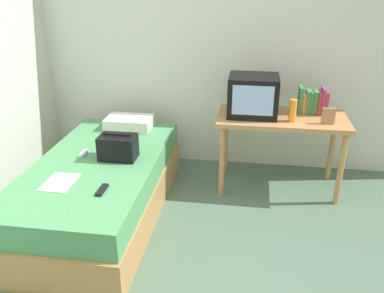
{
  "coord_description": "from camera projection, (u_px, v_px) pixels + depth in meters",
  "views": [
    {
      "loc": [
        0.2,
        -2.08,
        1.92
      ],
      "look_at": [
        -0.26,
        0.98,
        0.58
      ],
      "focal_mm": 37.69,
      "sensor_mm": 36.0,
      "label": 1
    }
  ],
  "objects": [
    {
      "name": "handbag",
      "position": [
        118.0,
        147.0,
        3.3
      ],
      "size": [
        0.3,
        0.2,
        0.22
      ],
      "color": "black",
      "rests_on": "bed"
    },
    {
      "name": "tv",
      "position": [
        253.0,
        96.0,
        3.61
      ],
      "size": [
        0.44,
        0.39,
        0.36
      ],
      "color": "black",
      "rests_on": "desk"
    },
    {
      "name": "picture_frame",
      "position": [
        328.0,
        116.0,
        3.43
      ],
      "size": [
        0.11,
        0.02,
        0.14
      ],
      "primitive_type": "cube",
      "color": "#9E754C",
      "rests_on": "desk"
    },
    {
      "name": "wall_back",
      "position": [
        233.0,
        41.0,
        3.98
      ],
      "size": [
        5.2,
        0.1,
        2.6
      ],
      "primitive_type": "cube",
      "color": "silver",
      "rests_on": "ground"
    },
    {
      "name": "water_bottle",
      "position": [
        293.0,
        111.0,
        3.48
      ],
      "size": [
        0.06,
        0.06,
        0.2
      ],
      "primitive_type": "cylinder",
      "color": "orange",
      "rests_on": "desk"
    },
    {
      "name": "desk",
      "position": [
        281.0,
        126.0,
        3.68
      ],
      "size": [
        1.16,
        0.6,
        0.72
      ],
      "color": "#B27F4C",
      "rests_on": "ground"
    },
    {
      "name": "book_row",
      "position": [
        313.0,
        102.0,
        3.69
      ],
      "size": [
        0.26,
        0.17,
        0.25
      ],
      "color": "#337F47",
      "rests_on": "desk"
    },
    {
      "name": "magazine",
      "position": [
        60.0,
        182.0,
        2.95
      ],
      "size": [
        0.21,
        0.29,
        0.01
      ],
      "primitive_type": "cube",
      "color": "white",
      "rests_on": "bed"
    },
    {
      "name": "bed",
      "position": [
        100.0,
        188.0,
        3.4
      ],
      "size": [
        1.0,
        2.0,
        0.5
      ],
      "color": "#B27F4C",
      "rests_on": "ground"
    },
    {
      "name": "remote_dark",
      "position": [
        102.0,
        190.0,
        2.83
      ],
      "size": [
        0.04,
        0.16,
        0.02
      ],
      "primitive_type": "cube",
      "color": "black",
      "rests_on": "bed"
    },
    {
      "name": "remote_silver",
      "position": [
        84.0,
        154.0,
        3.4
      ],
      "size": [
        0.04,
        0.14,
        0.02
      ],
      "primitive_type": "cube",
      "color": "#B7B7BC",
      "rests_on": "bed"
    },
    {
      "name": "pillow",
      "position": [
        129.0,
        123.0,
        3.98
      ],
      "size": [
        0.45,
        0.31,
        0.11
      ],
      "primitive_type": "cube",
      "color": "silver",
      "rests_on": "bed"
    },
    {
      "name": "ground_plane",
      "position": [
        209.0,
        286.0,
        2.68
      ],
      "size": [
        8.0,
        8.0,
        0.0
      ],
      "primitive_type": "plane",
      "color": "#4C6B56"
    }
  ]
}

